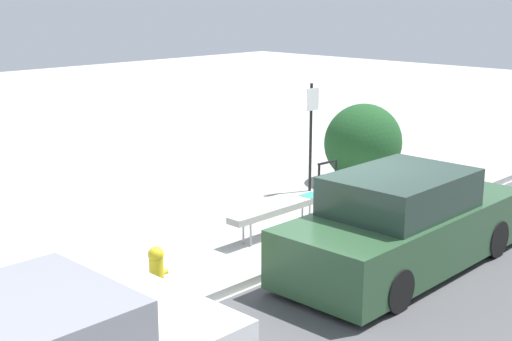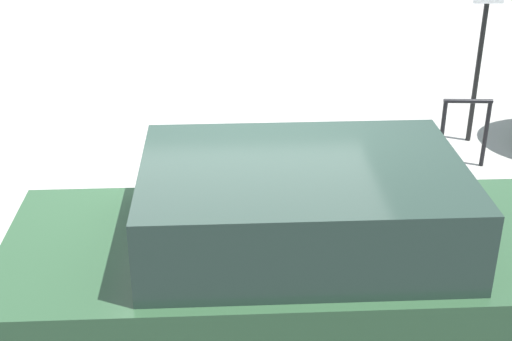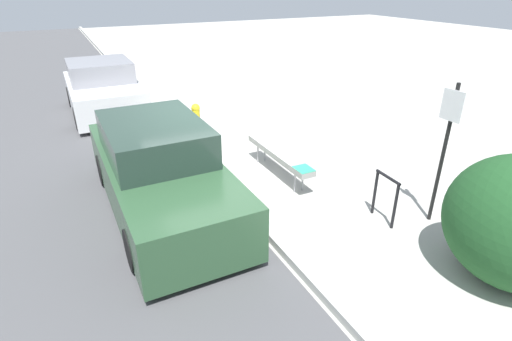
# 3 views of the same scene
# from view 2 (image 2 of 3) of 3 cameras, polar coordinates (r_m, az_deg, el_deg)

# --- Properties ---
(ground_plane) EXTENTS (60.00, 60.00, 0.00)m
(ground_plane) POSITION_cam_2_polar(r_m,az_deg,el_deg) (6.61, -0.84, -7.01)
(ground_plane) COLOR #ADAAA3
(curb) EXTENTS (60.00, 0.20, 0.13)m
(curb) POSITION_cam_2_polar(r_m,az_deg,el_deg) (6.57, -0.84, -6.53)
(curb) COLOR #A8A8A3
(curb) RESTS_ON ground_plane
(bench) EXTENTS (2.18, 0.32, 0.53)m
(bench) POSITION_cam_2_polar(r_m,az_deg,el_deg) (7.44, 1.44, 0.98)
(bench) COLOR #99999E
(bench) RESTS_ON ground_plane
(bike_rack) EXTENTS (0.55, 0.09, 0.83)m
(bike_rack) POSITION_cam_2_polar(r_m,az_deg,el_deg) (8.50, 16.37, 3.46)
(bike_rack) COLOR black
(bike_rack) RESTS_ON ground_plane
(sign_post) EXTENTS (0.36, 0.08, 2.30)m
(sign_post) POSITION_cam_2_polar(r_m,az_deg,el_deg) (8.99, 17.71, 10.44)
(sign_post) COLOR black
(sign_post) RESTS_ON ground_plane
(parked_car_near) EXTENTS (4.57, 1.77, 1.53)m
(parked_car_near) POSITION_cam_2_polar(r_m,az_deg,el_deg) (5.22, 5.06, -7.95)
(parked_car_near) COLOR black
(parked_car_near) RESTS_ON ground_plane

